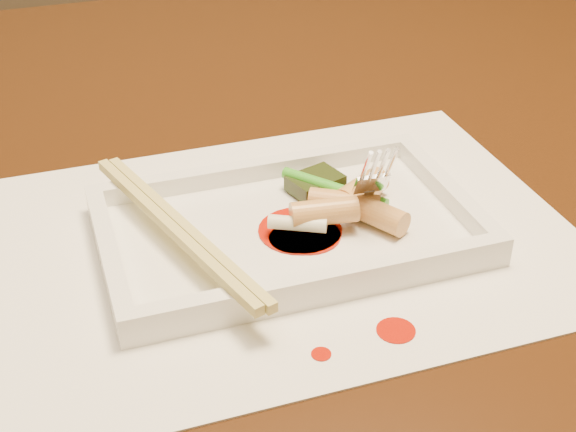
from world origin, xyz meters
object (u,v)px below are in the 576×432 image
object	(u,v)px
table	(158,272)
fork	(375,108)
placemat	(288,238)
chopstick_a	(171,228)
plate_base	(288,233)

from	to	relation	value
table	fork	size ratio (longest dim) A/B	10.00
placemat	chopstick_a	world-z (taller)	chopstick_a
fork	plate_base	bearing A→B (deg)	-165.58
table	fork	distance (m)	0.26
placemat	plate_base	distance (m)	0.00
plate_base	fork	bearing A→B (deg)	14.42
placemat	fork	bearing A→B (deg)	14.42
plate_base	table	bearing A→B (deg)	121.30
table	placemat	bearing A→B (deg)	-58.70
table	fork	bearing A→B (deg)	-36.54
chopstick_a	fork	xyz separation A→B (m)	(0.15, 0.02, 0.06)
fork	placemat	bearing A→B (deg)	-165.58
table	fork	xyz separation A→B (m)	(0.15, -0.11, 0.18)
table	chopstick_a	world-z (taller)	chopstick_a
plate_base	fork	world-z (taller)	fork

